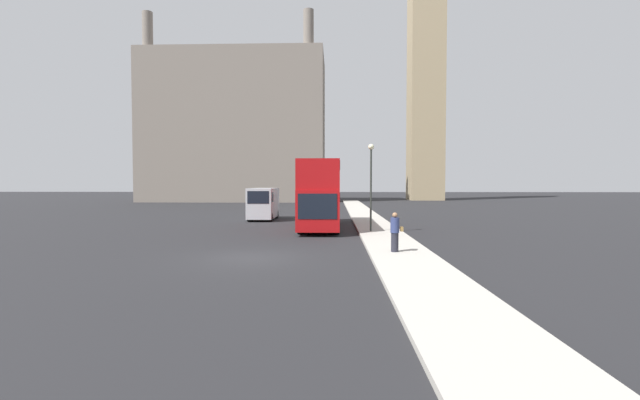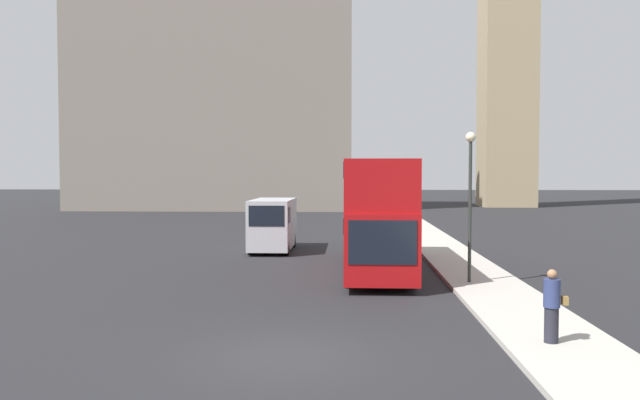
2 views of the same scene
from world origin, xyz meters
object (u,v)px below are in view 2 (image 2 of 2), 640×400
(white_van, at_px, (273,224))
(pedestrian, at_px, (552,306))
(red_double_decker_bus, at_px, (376,210))
(street_lamp, at_px, (470,183))

(white_van, relative_size, pedestrian, 3.02)
(red_double_decker_bus, xyz_separation_m, pedestrian, (3.60, -11.55, -1.54))
(white_van, relative_size, street_lamp, 0.95)
(red_double_decker_bus, height_order, white_van, red_double_decker_bus)
(red_double_decker_bus, xyz_separation_m, white_van, (-5.15, 6.48, -1.09))
(white_van, bearing_deg, pedestrian, -64.11)
(pedestrian, bearing_deg, red_double_decker_bus, 107.31)
(pedestrian, height_order, street_lamp, street_lamp)
(pedestrian, xyz_separation_m, street_lamp, (-0.36, 8.11, 2.73))
(pedestrian, relative_size, street_lamp, 0.32)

